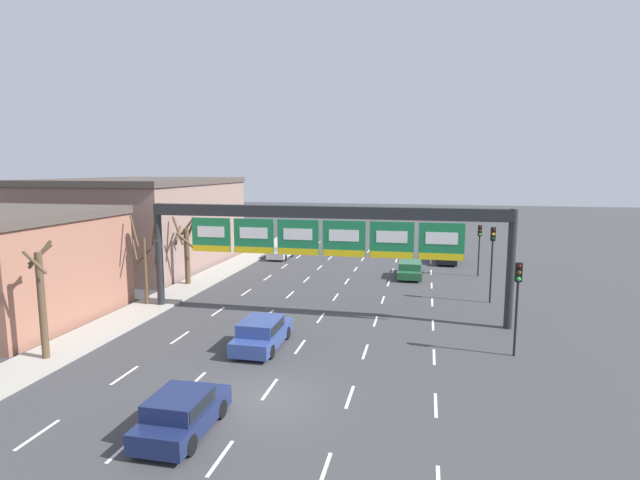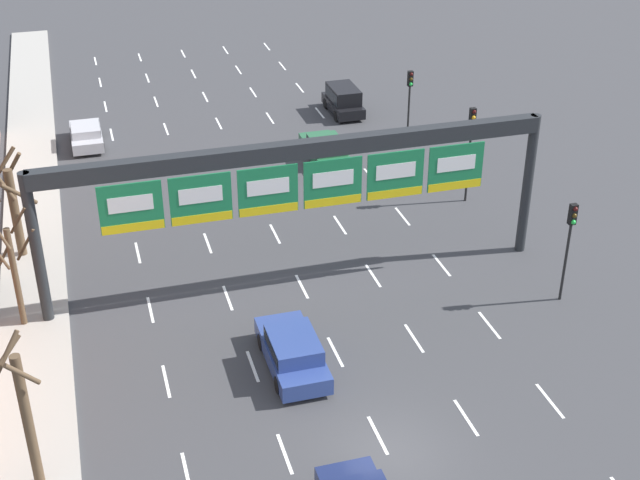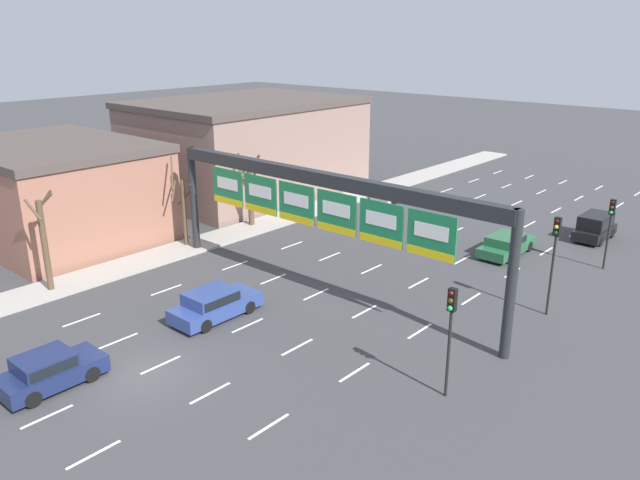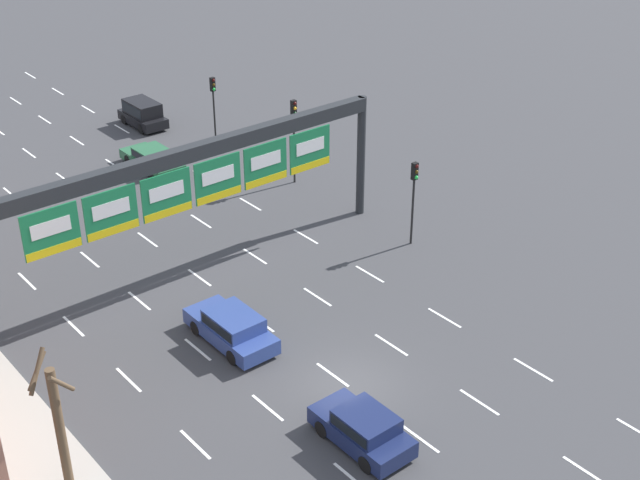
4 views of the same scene
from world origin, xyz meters
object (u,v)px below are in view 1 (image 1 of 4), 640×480
Objects in this scene: sign_gantry at (322,227)px; car_green at (410,269)px; car_silver at (280,252)px; car_navy at (182,412)px; traffic_light_near_gantry at (518,290)px; traffic_light_mid_block at (492,250)px; tree_bare_closest at (42,299)px; tree_bare_third at (186,249)px; suv_black at (447,253)px; car_blue at (262,332)px; traffic_light_far_end at (479,240)px; tree_bare_second at (145,263)px.

sign_gantry is 4.51× the size of car_green.
car_silver is (-8.10, 18.48, -4.79)m from sign_gantry.
car_silver is at bearing 100.85° from car_navy.
traffic_light_near_gantry is 9.82m from traffic_light_mid_block.
car_silver is 28.26m from tree_bare_closest.
car_navy is 22.42m from tree_bare_third.
sign_gantry reaches higher than car_silver.
suv_black is at bearing 56.26° from tree_bare_closest.
car_green is 1.07× the size of traffic_light_near_gantry.
traffic_light_mid_block is (12.21, 11.26, 2.81)m from car_blue.
tree_bare_closest is (-21.56, -15.00, -0.63)m from traffic_light_mid_block.
car_green is at bearing 75.87° from car_navy.
car_blue reaches higher than car_silver.
car_blue is 12.52m from traffic_light_near_gantry.
sign_gantry is 5.31× the size of car_silver.
tree_bare_closest is (-19.21, -28.76, 2.00)m from suv_black.
suv_black is 0.91× the size of traffic_light_far_end.
suv_black is (9.87, 25.02, 0.18)m from car_blue.
tree_bare_third is (-22.17, -8.12, -0.23)m from traffic_light_far_end.
traffic_light_near_gantry is at bearing 6.78° from car_blue.
suv_black is at bearing 65.02° from car_green.
car_green is at bearing 108.15° from traffic_light_near_gantry.
suv_black is 24.00m from tree_bare_third.
car_blue is at bearing -107.65° from sign_gantry.
car_blue reaches higher than car_navy.
tree_bare_third is at bearing -106.18° from car_silver.
car_silver is 0.81× the size of traffic_light_mid_block.
traffic_light_mid_block reaches higher than traffic_light_near_gantry.
car_blue is 1.02× the size of traffic_light_near_gantry.
traffic_light_near_gantry reaches higher than suv_black.
car_blue is 0.90× the size of tree_bare_third.
traffic_light_mid_block reaches higher than car_silver.
sign_gantry is 11.89m from traffic_light_mid_block.
tree_bare_third reaches higher than traffic_light_far_end.
suv_black is at bearing 95.63° from traffic_light_near_gantry.
tree_bare_third is at bearing 92.22° from tree_bare_closest.
car_blue is 15.40m from tree_bare_third.
car_blue is 1.19× the size of suv_black.
tree_bare_second is (-11.66, -0.03, -2.63)m from sign_gantry.
traffic_light_near_gantry is at bearing -24.62° from tree_bare_third.
suv_black reaches higher than car_green.
sign_gantry reaches higher than tree_bare_third.
sign_gantry is at bearing -66.34° from car_silver.
sign_gantry is 13.40m from tree_bare_third.
traffic_light_far_end reaches higher than car_navy.
suv_black is 0.68× the size of tree_bare_second.
car_navy is 30.74m from traffic_light_far_end.
car_green is at bearing -25.00° from car_silver.
sign_gantry reaches higher than car_navy.
tree_bare_closest reaches higher than suv_black.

